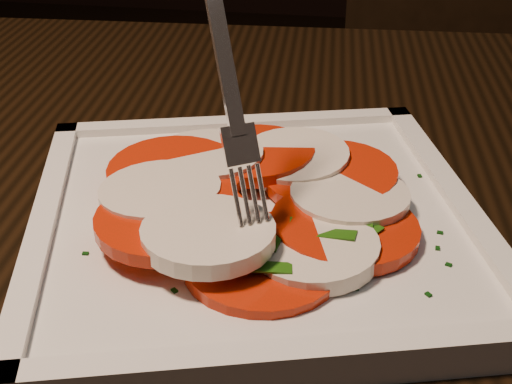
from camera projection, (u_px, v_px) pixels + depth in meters
name	position (u px, v px, depth m)	size (l,w,h in m)	color
table	(377.00, 328.00, 0.52)	(1.24, 0.87, 0.75)	black
chair	(472.00, 111.00, 1.15)	(0.44, 0.44, 0.93)	black
plate	(256.00, 223.00, 0.44)	(0.27, 0.27, 0.01)	white
caprese_salad	(256.00, 198.00, 0.43)	(0.22, 0.21, 0.03)	red
fork	(218.00, 55.00, 0.39)	(0.03, 0.08, 0.16)	white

